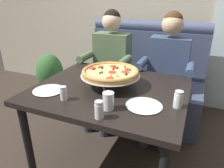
{
  "coord_description": "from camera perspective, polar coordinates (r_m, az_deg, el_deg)",
  "views": [
    {
      "loc": [
        0.59,
        -1.36,
        1.4
      ],
      "look_at": [
        0.01,
        0.02,
        0.76
      ],
      "focal_mm": 33.19,
      "sensor_mm": 36.0,
      "label": 1
    }
  ],
  "objects": [
    {
      "name": "ground_plane",
      "position": [
        2.04,
        -0.38,
        -20.31
      ],
      "size": [
        16.0,
        16.0,
        0.0
      ],
      "primitive_type": "plane",
      "color": "#382D26"
    },
    {
      "name": "booth_bench",
      "position": [
        2.6,
        8.03,
        0.15
      ],
      "size": [
        1.43,
        0.78,
        1.13
      ],
      "color": "#424C6B",
      "rests_on": "ground_plane"
    },
    {
      "name": "dining_table",
      "position": [
        1.66,
        -0.44,
        -3.7
      ],
      "size": [
        1.17,
        0.99,
        0.74
      ],
      "color": "black",
      "rests_on": "ground_plane"
    },
    {
      "name": "diner_left",
      "position": [
        2.36,
        -0.93,
        6.01
      ],
      "size": [
        0.54,
        0.64,
        1.27
      ],
      "color": "#2D3342",
      "rests_on": "ground_plane"
    },
    {
      "name": "diner_right",
      "position": [
        2.19,
        14.77,
        3.87
      ],
      "size": [
        0.54,
        0.64,
        1.27
      ],
      "color": "#2D3342",
      "rests_on": "ground_plane"
    },
    {
      "name": "pizza",
      "position": [
        1.62,
        -0.45,
        3.19
      ],
      "size": [
        0.47,
        0.47,
        0.15
      ],
      "color": "silver",
      "rests_on": "dining_table"
    },
    {
      "name": "shaker_oregano",
      "position": [
        1.46,
        -13.17,
        -2.76
      ],
      "size": [
        0.05,
        0.05,
        0.1
      ],
      "color": "white",
      "rests_on": "dining_table"
    },
    {
      "name": "shaker_parmesan",
      "position": [
        1.22,
        -3.59,
        -7.44
      ],
      "size": [
        0.05,
        0.05,
        0.11
      ],
      "color": "white",
      "rests_on": "dining_table"
    },
    {
      "name": "shaker_pepper_flakes",
      "position": [
        1.39,
        17.77,
        -4.35
      ],
      "size": [
        0.06,
        0.06,
        0.11
      ],
      "color": "white",
      "rests_on": "dining_table"
    },
    {
      "name": "plate_near_left",
      "position": [
        1.37,
        8.81,
        -5.65
      ],
      "size": [
        0.24,
        0.24,
        0.02
      ],
      "color": "white",
      "rests_on": "dining_table"
    },
    {
      "name": "plate_near_right",
      "position": [
        1.64,
        -17.12,
        -1.46
      ],
      "size": [
        0.23,
        0.23,
        0.02
      ],
      "color": "white",
      "rests_on": "dining_table"
    },
    {
      "name": "drinking_glass",
      "position": [
        1.3,
        -1.01,
        -4.95
      ],
      "size": [
        0.07,
        0.07,
        0.11
      ],
      "color": "silver",
      "rests_on": "dining_table"
    },
    {
      "name": "potted_plant",
      "position": [
        2.96,
        -16.61,
        2.06
      ],
      "size": [
        0.36,
        0.36,
        0.7
      ],
      "color": "brown",
      "rests_on": "ground_plane"
    }
  ]
}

